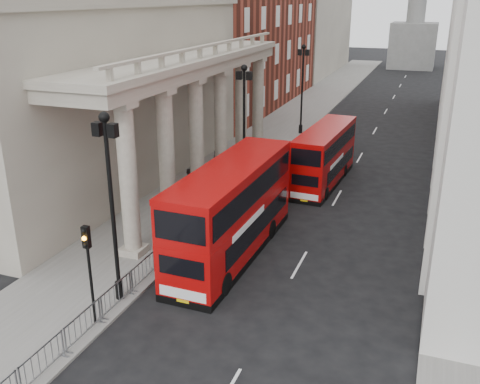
{
  "coord_description": "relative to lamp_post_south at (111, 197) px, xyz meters",
  "views": [
    {
      "loc": [
        11.52,
        -13.38,
        12.7
      ],
      "look_at": [
        2.6,
        10.61,
        3.23
      ],
      "focal_mm": 40.0,
      "sensor_mm": 36.0,
      "label": 1
    }
  ],
  "objects": [
    {
      "name": "ground",
      "position": [
        0.6,
        -4.0,
        -4.91
      ],
      "size": [
        260.0,
        260.0,
        0.0
      ],
      "primitive_type": "plane",
      "color": "black",
      "rests_on": "ground"
    },
    {
      "name": "sidewalk_west",
      "position": [
        -2.4,
        26.0,
        -4.85
      ],
      "size": [
        6.0,
        140.0,
        0.12
      ],
      "primitive_type": "cube",
      "color": "slate",
      "rests_on": "ground"
    },
    {
      "name": "sidewalk_east",
      "position": [
        14.1,
        26.0,
        -4.85
      ],
      "size": [
        3.0,
        140.0,
        0.12
      ],
      "primitive_type": "cube",
      "color": "slate",
      "rests_on": "ground"
    },
    {
      "name": "kerb",
      "position": [
        0.55,
        26.0,
        -4.84
      ],
      "size": [
        0.2,
        140.0,
        0.14
      ],
      "primitive_type": "cube",
      "color": "slate",
      "rests_on": "ground"
    },
    {
      "name": "portico_building",
      "position": [
        -9.9,
        14.0,
        1.09
      ],
      "size": [
        9.0,
        28.0,
        12.0
      ],
      "primitive_type": "cube",
      "color": "gray",
      "rests_on": "ground"
    },
    {
      "name": "brick_building",
      "position": [
        -9.9,
        44.0,
        6.09
      ],
      "size": [
        9.0,
        32.0,
        22.0
      ],
      "primitive_type": "cube",
      "color": "maroon",
      "rests_on": "ground"
    },
    {
      "name": "west_building_far",
      "position": [
        -9.9,
        76.0,
        5.09
      ],
      "size": [
        9.0,
        30.0,
        20.0
      ],
      "primitive_type": "cube",
      "color": "gray",
      "rests_on": "ground"
    },
    {
      "name": "lamp_post_south",
      "position": [
        0.0,
        0.0,
        0.0
      ],
      "size": [
        1.05,
        0.44,
        8.32
      ],
      "color": "black",
      "rests_on": "sidewalk_west"
    },
    {
      "name": "lamp_post_mid",
      "position": [
        0.0,
        16.0,
        0.0
      ],
      "size": [
        1.05,
        0.44,
        8.32
      ],
      "color": "black",
      "rests_on": "sidewalk_west"
    },
    {
      "name": "lamp_post_north",
      "position": [
        0.0,
        32.0,
        0.0
      ],
      "size": [
        1.05,
        0.44,
        8.32
      ],
      "color": "black",
      "rests_on": "sidewalk_west"
    },
    {
      "name": "traffic_light",
      "position": [
        0.1,
        -2.02,
        -1.8
      ],
      "size": [
        0.28,
        0.33,
        4.3
      ],
      "color": "black",
      "rests_on": "sidewalk_west"
    },
    {
      "name": "crowd_barriers",
      "position": [
        0.25,
        -1.77,
        -4.24
      ],
      "size": [
        0.5,
        18.75,
        1.1
      ],
      "color": "gray",
      "rests_on": "sidewalk_west"
    },
    {
      "name": "bus_near",
      "position": [
        3.01,
        5.96,
        -2.39
      ],
      "size": [
        2.95,
        11.23,
        4.82
      ],
      "rotation": [
        0.0,
        0.0,
        -0.02
      ],
      "color": "#A80707",
      "rests_on": "ground"
    },
    {
      "name": "bus_far",
      "position": [
        5.09,
        18.65,
        -2.81
      ],
      "size": [
        2.76,
        9.43,
        4.02
      ],
      "rotation": [
        0.0,
        0.0,
        -0.06
      ],
      "color": "#A50707",
      "rests_on": "ground"
    },
    {
      "name": "pedestrian_a",
      "position": [
        -1.72,
        10.52,
        -3.83
      ],
      "size": [
        0.84,
        0.78,
        1.93
      ],
      "primitive_type": "imported",
      "rotation": [
        0.0,
        0.0,
        0.59
      ],
      "color": "black",
      "rests_on": "sidewalk_west"
    },
    {
      "name": "pedestrian_b",
      "position": [
        -2.67,
        12.7,
        -3.85
      ],
      "size": [
        1.1,
        0.98,
        1.88
      ],
      "primitive_type": "imported",
      "rotation": [
        0.0,
        0.0,
        3.49
      ],
      "color": "black",
      "rests_on": "sidewalk_west"
    },
    {
      "name": "pedestrian_c",
      "position": [
        -2.95,
        18.24,
        -3.93
      ],
      "size": [
        0.94,
        0.72,
        1.71
      ],
      "primitive_type": "imported",
      "rotation": [
        0.0,
        0.0,
        6.05
      ],
      "color": "black",
      "rests_on": "sidewalk_west"
    }
  ]
}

